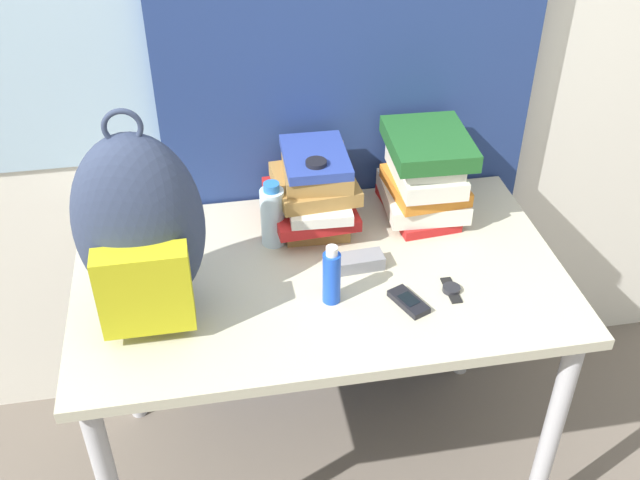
% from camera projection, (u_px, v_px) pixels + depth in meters
% --- Properties ---
extents(wall_back, '(6.00, 0.06, 2.50)m').
position_uv_depth(wall_back, '(288.00, 24.00, 1.96)').
color(wall_back, silver).
rests_on(wall_back, ground_plane).
extents(curtain_blue, '(1.05, 0.04, 2.50)m').
position_uv_depth(curtain_blue, '(352.00, 28.00, 1.94)').
color(curtain_blue, navy).
rests_on(curtain_blue, ground_plane).
extents(desk, '(1.23, 0.72, 0.77)m').
position_uv_depth(desk, '(320.00, 301.00, 1.95)').
color(desk, '#B7B299').
rests_on(desk, ground_plane).
extents(backpack, '(0.29, 0.24, 0.52)m').
position_uv_depth(backpack, '(140.00, 232.00, 1.66)').
color(backpack, '#2D3851').
rests_on(backpack, desk).
extents(book_stack_left, '(0.24, 0.29, 0.22)m').
position_uv_depth(book_stack_left, '(314.00, 190.00, 2.00)').
color(book_stack_left, olive).
rests_on(book_stack_left, desk).
extents(book_stack_center, '(0.23, 0.28, 0.25)m').
position_uv_depth(book_stack_center, '(425.00, 175.00, 2.04)').
color(book_stack_center, red).
rests_on(book_stack_center, desk).
extents(water_bottle, '(0.06, 0.06, 0.18)m').
position_uv_depth(water_bottle, '(273.00, 215.00, 1.95)').
color(water_bottle, silver).
rests_on(water_bottle, desk).
extents(sports_bottle, '(0.08, 0.08, 0.23)m').
position_uv_depth(sports_bottle, '(316.00, 201.00, 1.96)').
color(sports_bottle, white).
rests_on(sports_bottle, desk).
extents(sunscreen_bottle, '(0.04, 0.04, 0.16)m').
position_uv_depth(sunscreen_bottle, '(332.00, 276.00, 1.76)').
color(sunscreen_bottle, blue).
rests_on(sunscreen_bottle, desk).
extents(cell_phone, '(0.09, 0.12, 0.02)m').
position_uv_depth(cell_phone, '(409.00, 302.00, 1.79)').
color(cell_phone, black).
rests_on(cell_phone, desk).
extents(sunglasses_case, '(0.15, 0.06, 0.04)m').
position_uv_depth(sunglasses_case, '(354.00, 262.00, 1.90)').
color(sunglasses_case, gray).
rests_on(sunglasses_case, desk).
extents(wristwatch, '(0.04, 0.10, 0.01)m').
position_uv_depth(wristwatch, '(451.00, 289.00, 1.83)').
color(wristwatch, black).
rests_on(wristwatch, desk).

